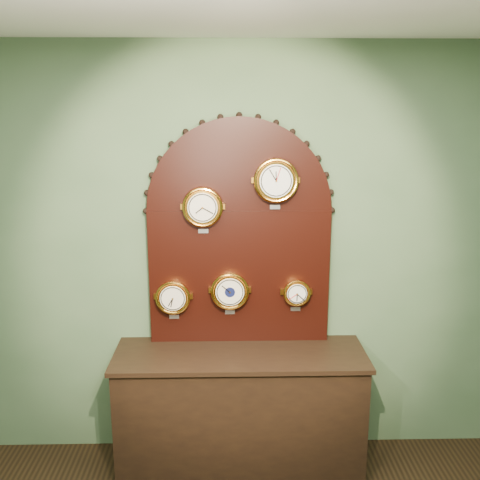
{
  "coord_description": "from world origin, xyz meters",
  "views": [
    {
      "loc": [
        -0.08,
        -1.06,
        2.36
      ],
      "look_at": [
        0.0,
        2.25,
        1.58
      ],
      "focal_mm": 40.93,
      "sensor_mm": 36.0,
      "label": 1
    }
  ],
  "objects_px": {
    "shop_counter": "(240,412)",
    "roman_clock": "(203,207)",
    "tide_clock": "(297,292)",
    "arabic_clock": "(276,180)",
    "display_board": "(239,226)",
    "barometer": "(230,291)",
    "hygrometer": "(173,297)"
  },
  "relations": [
    {
      "from": "shop_counter",
      "to": "roman_clock",
      "type": "height_order",
      "value": "roman_clock"
    },
    {
      "from": "display_board",
      "to": "barometer",
      "type": "bearing_deg",
      "value": -133.47
    },
    {
      "from": "tide_clock",
      "to": "arabic_clock",
      "type": "bearing_deg",
      "value": -179.0
    },
    {
      "from": "display_board",
      "to": "roman_clock",
      "type": "height_order",
      "value": "display_board"
    },
    {
      "from": "roman_clock",
      "to": "tide_clock",
      "type": "xyz_separation_m",
      "value": [
        0.61,
        0.0,
        -0.58
      ]
    },
    {
      "from": "tide_clock",
      "to": "roman_clock",
      "type": "bearing_deg",
      "value": -179.81
    },
    {
      "from": "roman_clock",
      "to": "barometer",
      "type": "height_order",
      "value": "roman_clock"
    },
    {
      "from": "shop_counter",
      "to": "display_board",
      "type": "distance_m",
      "value": 1.25
    },
    {
      "from": "display_board",
      "to": "tide_clock",
      "type": "distance_m",
      "value": 0.58
    },
    {
      "from": "roman_clock",
      "to": "hygrometer",
      "type": "relative_size",
      "value": 1.09
    },
    {
      "from": "roman_clock",
      "to": "hygrometer",
      "type": "xyz_separation_m",
      "value": [
        -0.21,
        0.0,
        -0.6
      ]
    },
    {
      "from": "tide_clock",
      "to": "barometer",
      "type": "bearing_deg",
      "value": -179.74
    },
    {
      "from": "display_board",
      "to": "arabic_clock",
      "type": "bearing_deg",
      "value": -16.47
    },
    {
      "from": "shop_counter",
      "to": "tide_clock",
      "type": "height_order",
      "value": "tide_clock"
    },
    {
      "from": "roman_clock",
      "to": "arabic_clock",
      "type": "distance_m",
      "value": 0.49
    },
    {
      "from": "display_board",
      "to": "roman_clock",
      "type": "relative_size",
      "value": 4.98
    },
    {
      "from": "arabic_clock",
      "to": "tide_clock",
      "type": "distance_m",
      "value": 0.76
    },
    {
      "from": "barometer",
      "to": "display_board",
      "type": "bearing_deg",
      "value": 46.53
    },
    {
      "from": "shop_counter",
      "to": "barometer",
      "type": "xyz_separation_m",
      "value": [
        -0.06,
        0.15,
        0.8
      ]
    },
    {
      "from": "roman_clock",
      "to": "arabic_clock",
      "type": "relative_size",
      "value": 0.92
    },
    {
      "from": "arabic_clock",
      "to": "hygrometer",
      "type": "relative_size",
      "value": 1.18
    },
    {
      "from": "hygrometer",
      "to": "barometer",
      "type": "xyz_separation_m",
      "value": [
        0.38,
        -0.0,
        0.04
      ]
    },
    {
      "from": "shop_counter",
      "to": "display_board",
      "type": "relative_size",
      "value": 1.05
    },
    {
      "from": "roman_clock",
      "to": "hygrometer",
      "type": "distance_m",
      "value": 0.64
    },
    {
      "from": "arabic_clock",
      "to": "tide_clock",
      "type": "bearing_deg",
      "value": 1.0
    },
    {
      "from": "roman_clock",
      "to": "tide_clock",
      "type": "height_order",
      "value": "roman_clock"
    },
    {
      "from": "display_board",
      "to": "roman_clock",
      "type": "xyz_separation_m",
      "value": [
        -0.23,
        -0.07,
        0.14
      ]
    },
    {
      "from": "barometer",
      "to": "hygrometer",
      "type": "bearing_deg",
      "value": 179.89
    },
    {
      "from": "hygrometer",
      "to": "tide_clock",
      "type": "xyz_separation_m",
      "value": [
        0.82,
        0.0,
        0.03
      ]
    },
    {
      "from": "arabic_clock",
      "to": "barometer",
      "type": "bearing_deg",
      "value": 179.89
    },
    {
      "from": "arabic_clock",
      "to": "hygrometer",
      "type": "distance_m",
      "value": 1.02
    },
    {
      "from": "arabic_clock",
      "to": "tide_clock",
      "type": "height_order",
      "value": "arabic_clock"
    }
  ]
}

